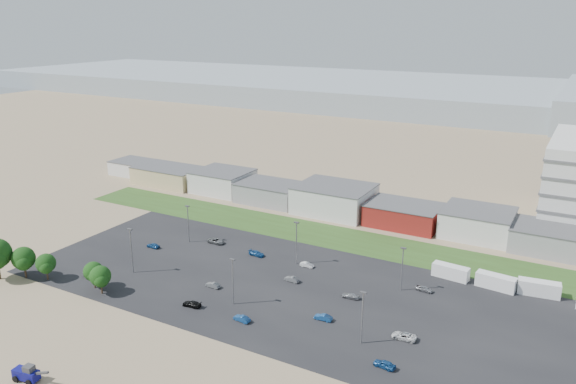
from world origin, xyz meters
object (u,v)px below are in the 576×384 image
Objects in this scene: parked_car_11 at (307,265)px; parked_car_9 at (216,241)px; parked_car_1 at (323,317)px; parked_car_6 at (257,253)px; parked_car_7 at (292,279)px; parked_car_12 at (350,296)px; parked_car_0 at (404,336)px; parked_car_10 at (91,275)px; parked_car_4 at (213,285)px; parked_car_2 at (384,364)px; parked_car_3 at (192,304)px; parked_car_8 at (424,289)px; box_trailer_a at (451,272)px; parked_car_5 at (153,245)px; telehandler at (26,373)px; parked_car_13 at (242,318)px.

parked_car_9 is at bearing 85.17° from parked_car_11.
parked_car_6 is at bearing -128.65° from parked_car_1.
parked_car_12 is at bearing 92.04° from parked_car_7.
parked_car_1 is 0.77× the size of parked_car_9.
parked_car_10 reaches higher than parked_car_0.
parked_car_7 is at bearing -108.36° from parked_car_9.
parked_car_6 is at bearing -174.80° from parked_car_4.
parked_car_4 is at bearing -173.90° from parked_car_6.
parked_car_2 is at bearing -119.87° from parked_car_6.
parked_car_6 reaches higher than parked_car_12.
parked_car_12 is at bearing -103.67° from parked_car_6.
parked_car_0 is 42.71m from parked_car_3.
parked_car_12 is at bearing -103.04° from parked_car_9.
parked_car_4 is 28.55m from parked_car_10.
parked_car_10 reaches higher than parked_car_3.
parked_car_11 is 17.77m from parked_car_12.
parked_car_8 is 1.10× the size of parked_car_11.
parked_car_8 reaches higher than parked_car_12.
parked_car_3 is at bearing -84.99° from parked_car_2.
parked_car_3 is at bearing -59.57° from parked_car_12.
parked_car_12 is (-16.05, -19.91, -0.96)m from box_trailer_a.
parked_car_9 is (-58.68, -9.02, -0.86)m from box_trailer_a.
parked_car_5 reaches higher than parked_car_7.
parked_car_5 is at bearing -84.25° from parked_car_7.
parked_car_12 is (26.93, 19.08, -0.04)m from parked_car_3.
box_trailer_a is (51.06, 71.52, 0.04)m from telehandler.
telehandler is 1.98× the size of parked_car_7.
parked_car_9 reaches higher than parked_car_3.
box_trailer_a is 1.77× the size of parked_car_0.
parked_car_11 is (-31.14, -10.52, -0.96)m from box_trailer_a.
parked_car_8 is at bearing 44.30° from telehandler.
parked_car_0 is 1.08× the size of parked_car_6.
parked_car_1 is at bearing 42.02° from telehandler.
telehandler is 64.18m from parked_car_11.
parked_car_3 is at bearing -151.07° from parked_car_9.
parked_car_7 is at bearing -58.53° from parked_car_10.
parked_car_12 is at bearing 91.17° from parked_car_5.
parked_car_2 is at bearing -136.37° from parked_car_11.
parked_car_12 is at bearing -127.37° from parked_car_0.
parked_car_1 is 46.88m from parked_car_9.
parked_car_12 is (14.53, -0.86, -0.03)m from parked_car_7.
parked_car_1 is 55.09m from parked_car_5.
parked_car_11 is at bearing -91.82° from parked_car_9.
parked_car_8 is (-2.04, 20.52, -0.01)m from parked_car_0.
parked_car_8 reaches higher than parked_car_3.
parked_car_12 is at bearing 149.07° from parked_car_13.
box_trailer_a reaches higher than parked_car_6.
telehandler is at bearing -18.94° from parked_car_3.
telehandler reaches higher than parked_car_8.
parked_car_4 is at bearing -75.36° from parked_car_12.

